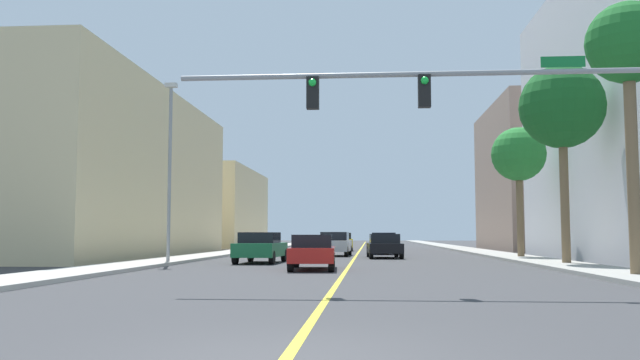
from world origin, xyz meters
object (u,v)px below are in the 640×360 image
at_px(car_red, 313,251).
at_px(car_yellow, 341,242).
at_px(palm_far, 519,156).
at_px(car_blue, 384,243).
at_px(car_silver, 335,244).
at_px(car_black, 384,246).
at_px(street_lamp, 170,162).
at_px(palm_near, 628,49).
at_px(traffic_signal_mast, 498,111).
at_px(palm_mid, 562,108).
at_px(car_green, 261,247).

bearing_deg(car_red, car_yellow, 87.72).
bearing_deg(car_red, palm_far, 45.46).
xyz_separation_m(car_blue, car_yellow, (-3.43, 9.23, 0.00)).
relative_size(car_blue, car_red, 0.87).
xyz_separation_m(car_silver, car_black, (3.09, -3.42, -0.07)).
xyz_separation_m(street_lamp, palm_far, (17.81, 8.09, 1.11)).
bearing_deg(palm_near, palm_far, 89.53).
relative_size(traffic_signal_mast, palm_near, 1.42).
bearing_deg(car_silver, palm_mid, -47.27).
height_order(traffic_signal_mast, street_lamp, street_lamp).
height_order(palm_near, palm_mid, palm_mid).
bearing_deg(palm_near, palm_mid, 88.32).
height_order(palm_far, car_yellow, palm_far).
height_order(street_lamp, palm_far, street_lamp).
bearing_deg(car_red, palm_near, -25.81).
height_order(car_blue, car_red, car_blue).
distance_m(palm_near, car_black, 20.12).
height_order(palm_near, car_red, palm_near).
xyz_separation_m(palm_far, car_green, (-13.79, -6.28, -5.10)).
relative_size(car_silver, car_black, 0.97).
distance_m(traffic_signal_mast, car_blue, 29.73).
height_order(car_green, car_black, car_green).
height_order(street_lamp, car_yellow, street_lamp).
distance_m(palm_near, car_silver, 24.31).
xyz_separation_m(traffic_signal_mast, street_lamp, (-12.60, 13.14, 0.25)).
xyz_separation_m(traffic_signal_mast, car_silver, (-5.54, 25.56, -3.71)).
bearing_deg(car_yellow, palm_mid, -69.21).
relative_size(palm_mid, car_black, 1.92).
bearing_deg(palm_mid, car_yellow, 113.33).
bearing_deg(traffic_signal_mast, car_black, 96.31).
bearing_deg(car_green, palm_near, -34.89).
distance_m(car_red, car_green, 6.48).
bearing_deg(car_green, car_silver, 75.99).
xyz_separation_m(car_green, car_black, (6.13, 7.19, -0.04)).
bearing_deg(street_lamp, car_green, 24.29).
bearing_deg(palm_mid, car_black, 130.25).
relative_size(car_silver, car_blue, 1.13).
distance_m(traffic_signal_mast, palm_far, 21.91).
distance_m(traffic_signal_mast, car_silver, 26.42).
bearing_deg(car_green, palm_far, 26.48).
bearing_deg(traffic_signal_mast, car_green, 119.84).
xyz_separation_m(street_lamp, car_silver, (7.06, 12.42, -3.96)).
xyz_separation_m(traffic_signal_mast, car_green, (-8.58, 14.95, -3.74)).
bearing_deg(car_black, palm_near, -69.37).
height_order(palm_mid, car_blue, palm_mid).
relative_size(car_black, car_yellow, 1.16).
bearing_deg(car_blue, car_black, -89.25).
xyz_separation_m(palm_near, car_red, (-10.61, 4.53, -6.64)).
bearing_deg(palm_far, car_blue, 132.66).
relative_size(car_blue, car_yellow, 0.99).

